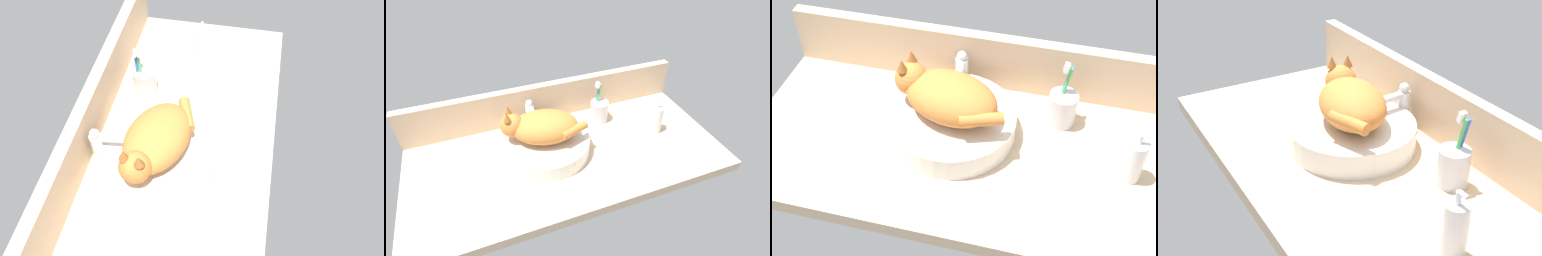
% 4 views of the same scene
% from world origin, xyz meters
% --- Properties ---
extents(ground_plane, '(1.21, 0.57, 0.04)m').
position_xyz_m(ground_plane, '(0.00, 0.00, -0.02)').
color(ground_plane, '#D1B28E').
extents(backsplash_panel, '(1.21, 0.04, 0.17)m').
position_xyz_m(backsplash_panel, '(0.00, 0.27, 0.08)').
color(backsplash_panel, '#CCAD8C').
rests_on(backsplash_panel, ground_plane).
extents(sink_basin, '(0.34, 0.34, 0.07)m').
position_xyz_m(sink_basin, '(-0.07, 0.04, 0.03)').
color(sink_basin, silver).
rests_on(sink_basin, ground_plane).
extents(cat, '(0.31, 0.23, 0.14)m').
position_xyz_m(cat, '(-0.08, 0.05, 0.13)').
color(cat, '#CC7533').
rests_on(cat, sink_basin).
extents(faucet, '(0.04, 0.12, 0.14)m').
position_xyz_m(faucet, '(-0.09, 0.21, 0.07)').
color(faucet, silver).
rests_on(faucet, ground_plane).
extents(soap_dispenser, '(0.05, 0.05, 0.15)m').
position_xyz_m(soap_dispenser, '(0.40, -0.00, 0.06)').
color(soap_dispenser, silver).
rests_on(soap_dispenser, ground_plane).
extents(toothbrush_cup, '(0.08, 0.08, 0.19)m').
position_xyz_m(toothbrush_cup, '(0.21, 0.16, 0.05)').
color(toothbrush_cup, silver).
rests_on(toothbrush_cup, ground_plane).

